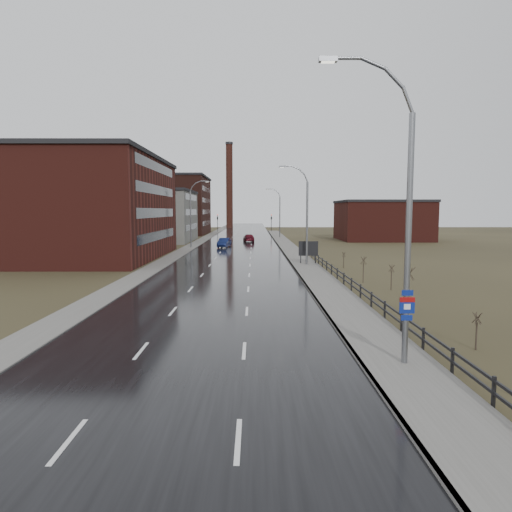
{
  "coord_description": "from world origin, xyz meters",
  "views": [
    {
      "loc": [
        2.72,
        -15.83,
        6.28
      ],
      "look_at": [
        2.9,
        17.13,
        3.0
      ],
      "focal_mm": 32.0,
      "sensor_mm": 36.0,
      "label": 1
    }
  ],
  "objects_px": {
    "billboard": "(308,249)",
    "streetlight_main": "(401,216)",
    "car_near": "(224,243)",
    "car_far": "(249,238)"
  },
  "relations": [
    {
      "from": "billboard",
      "to": "streetlight_main",
      "type": "bearing_deg",
      "value": -91.03
    },
    {
      "from": "streetlight_main",
      "to": "car_near",
      "type": "distance_m",
      "value": 61.32
    },
    {
      "from": "streetlight_main",
      "to": "car_far",
      "type": "height_order",
      "value": "streetlight_main"
    },
    {
      "from": "car_near",
      "to": "car_far",
      "type": "relative_size",
      "value": 0.99
    },
    {
      "from": "billboard",
      "to": "car_far",
      "type": "distance_m",
      "value": 39.56
    },
    {
      "from": "streetlight_main",
      "to": "car_near",
      "type": "relative_size",
      "value": 2.54
    },
    {
      "from": "streetlight_main",
      "to": "billboard",
      "type": "distance_m",
      "value": 35.29
    },
    {
      "from": "streetlight_main",
      "to": "billboard",
      "type": "xyz_separation_m",
      "value": [
        0.63,
        35.02,
        -4.24
      ]
    },
    {
      "from": "streetlight_main",
      "to": "car_far",
      "type": "relative_size",
      "value": 2.51
    },
    {
      "from": "car_near",
      "to": "billboard",
      "type": "bearing_deg",
      "value": -58.05
    }
  ]
}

